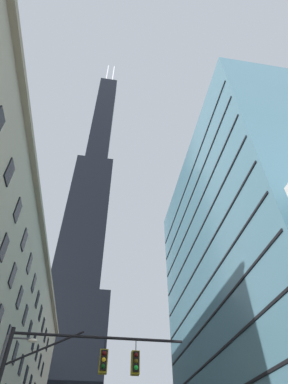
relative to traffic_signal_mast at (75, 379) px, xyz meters
The scene contains 3 objects.
dark_skyscraper 103.57m from the traffic_signal_mast, 94.82° to the left, with size 23.23×23.23×221.41m.
glass_office_midrise 35.62m from the traffic_signal_mast, 39.52° to the left, with size 19.52×38.96×46.24m.
traffic_signal_mast is the anchor object (origin of this frame).
Camera 1 is at (-2.51, -11.05, 1.93)m, focal length 28.69 mm.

